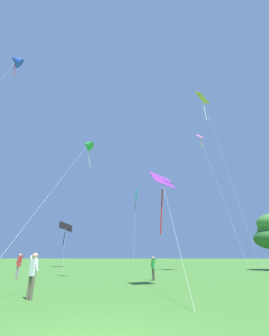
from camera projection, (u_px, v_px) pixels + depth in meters
kite_black_large at (65, 230)px, 37.90m from camera, size 4.87×12.64×7.18m
kite_pink_low at (202, 142)px, 39.62m from camera, size 1.26×12.22×22.12m
kite_blue_delta at (16, 60)px, 29.64m from camera, size 4.13×12.73×26.24m
kite_purple_streamer at (162, 191)px, 14.08m from camera, size 1.61×6.58×6.68m
kite_teal_box at (136, 195)px, 45.67m from camera, size 0.63×9.83×13.96m
kite_green_small at (87, 145)px, 19.96m from camera, size 1.34×10.88×11.25m
kite_yellow_diamond at (204, 104)px, 28.87m from camera, size 2.39×6.02×21.39m
person_in_red_shirt at (19, 263)px, 17.53m from camera, size 0.57×0.26×1.78m
person_far_back at (153, 266)px, 16.26m from camera, size 0.38×0.43×1.57m
person_child_small at (33, 271)px, 9.16m from camera, size 0.53×0.30×1.71m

